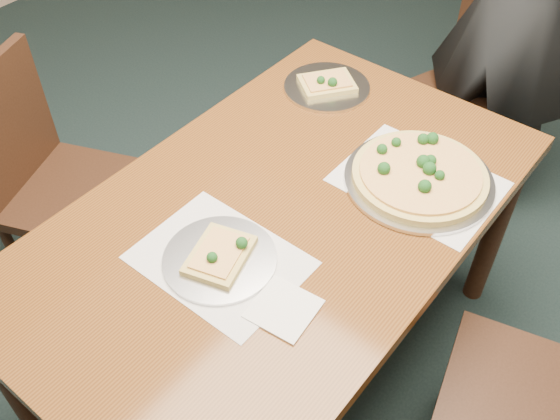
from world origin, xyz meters
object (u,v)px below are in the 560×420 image
Objects in this scene: chair_left at (50,175)px; chair_far at (468,86)px; dining_table at (280,233)px; diner at (516,14)px; slice_plate_near at (220,257)px; pizza_pan at (419,175)px; slice_plate_far at (327,85)px.

chair_far is at bearing -54.93° from chair_left.
diner is at bearing 85.49° from dining_table.
diner is (0.09, 0.04, 0.32)m from chair_far.
chair_left is at bearing -102.62° from chair_far.
slice_plate_near is at bearing -70.84° from chair_far.
diner is 4.07× the size of pizza_pan.
dining_table is at bearing 88.64° from diner.
chair_far is 0.73m from slice_plate_far.
chair_far reaches higher than slice_plate_far.
chair_left is 3.25× the size of slice_plate_far.
dining_table is 0.59m from slice_plate_far.
chair_far is 0.34m from diner.
diner is 0.76m from slice_plate_far.
diner is (0.94, 1.39, 0.32)m from chair_left.
pizza_pan is at bearing 54.95° from dining_table.
slice_plate_near is (-0.10, -1.44, -0.07)m from diner.
pizza_pan is 1.47× the size of slice_plate_near.
diner is 0.90m from pizza_pan.
slice_plate_far is (-0.22, 0.76, -0.00)m from slice_plate_near.
chair_left is at bearing 176.75° from slice_plate_near.
chair_far reaches higher than slice_plate_near.
chair_far is 2.22× the size of pizza_pan.
diner is at bearing -56.80° from chair_left.
slice_plate_near is at bearing -112.96° from pizza_pan.
slice_plate_far is (-0.24, -0.65, 0.25)m from chair_far.
pizza_pan is at bearing -55.73° from chair_far.
slice_plate_near reaches higher than slice_plate_far.
chair_far and chair_left have the same top height.
chair_far is at bearing 104.65° from pizza_pan.
chair_left is (-0.85, -0.18, -0.14)m from dining_table.
chair_left is 0.88m from slice_plate_near.
dining_table is 1.65× the size of chair_left.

